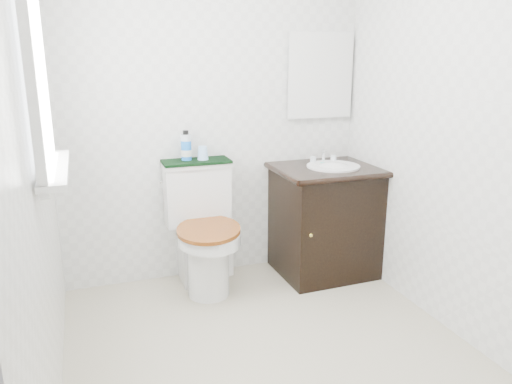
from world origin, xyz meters
TOP-DOWN VIEW (x-y plane):
  - floor at (0.00, 0.00)m, footprint 2.40×2.40m
  - wall_back at (0.00, 1.20)m, footprint 2.40×0.00m
  - wall_front at (0.00, -1.20)m, footprint 2.40×0.00m
  - wall_left at (-1.10, 0.00)m, footprint 0.00×2.40m
  - wall_right at (1.10, 0.00)m, footprint 0.00×2.40m
  - window at (-1.07, 0.25)m, footprint 0.02×0.70m
  - mirror at (0.82, 1.18)m, footprint 0.50×0.02m
  - toilet at (-0.16, 0.96)m, footprint 0.52×0.69m
  - vanity at (0.77, 0.90)m, footprint 0.75×0.64m
  - trash_bin at (-0.01, 1.10)m, footprint 0.22×0.19m
  - towel at (-0.16, 1.09)m, footprint 0.47×0.22m
  - mouthwash_bottle at (-0.22, 1.12)m, footprint 0.07×0.07m
  - cup at (-0.11, 1.09)m, footprint 0.08×0.08m
  - soap_bar at (0.77, 0.99)m, footprint 0.06×0.04m

SIDE VIEW (x-z plane):
  - floor at x=0.00m, z-range 0.00..0.00m
  - trash_bin at x=-0.01m, z-range 0.00..0.28m
  - toilet at x=-0.16m, z-range -0.06..0.82m
  - vanity at x=0.77m, z-range -0.03..0.89m
  - soap_bar at x=0.77m, z-range 0.82..0.84m
  - towel at x=-0.16m, z-range 0.88..0.89m
  - cup at x=-0.11m, z-range 0.89..0.99m
  - mouthwash_bottle at x=-0.22m, z-range 0.89..1.09m
  - wall_back at x=0.00m, z-range 0.00..2.40m
  - wall_front at x=0.00m, z-range 0.00..2.40m
  - wall_left at x=-1.10m, z-range 0.00..2.40m
  - wall_right at x=1.10m, z-range 0.00..2.40m
  - mirror at x=0.82m, z-range 1.15..1.75m
  - window at x=-1.07m, z-range 1.10..2.00m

